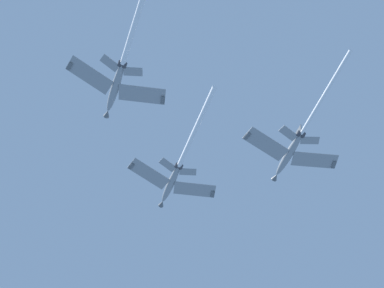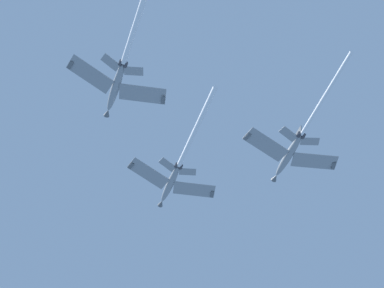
% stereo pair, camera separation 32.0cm
% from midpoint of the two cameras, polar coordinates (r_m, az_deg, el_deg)
% --- Properties ---
extents(jet_lead, '(22.68, 28.31, 14.06)m').
position_cam_midpoint_polar(jet_lead, '(114.98, -1.54, -2.40)').
color(jet_lead, gray).
extents(jet_left_wing, '(20.13, 24.18, 12.25)m').
position_cam_midpoint_polar(jet_left_wing, '(103.98, -7.55, 7.63)').
color(jet_left_wing, gray).
extents(jet_right_wing, '(21.22, 27.21, 13.53)m').
position_cam_midpoint_polar(jet_right_wing, '(109.64, 10.63, -0.13)').
color(jet_right_wing, gray).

